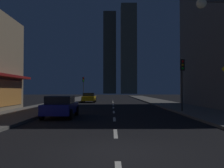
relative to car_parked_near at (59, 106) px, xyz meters
The scene contains 12 objects.
ground_plane 22.87m from the car_parked_near, 80.94° to the left, with size 78.00×136.00×0.10m, color black.
sidewalk_right 24.95m from the car_parked_near, 64.84° to the left, with size 4.00×76.00×0.15m, color #605E59.
sidewalk_left 22.84m from the car_parked_near, 98.57° to the left, with size 4.00×76.00×0.15m, color #605E59.
lane_marking_center 7.70m from the car_parked_near, 62.00° to the left, with size 0.16×38.60×0.01m.
skyscraper_distant_tall 123.28m from the car_parked_near, 88.98° to the left, with size 7.04×5.48×45.48m, color #4C4839.
skyscraper_distant_mid 118.93m from the car_parked_near, 83.92° to the left, with size 8.27×8.47×47.59m, color #5B5744.
car_parked_near is the anchor object (origin of this frame).
car_parked_far 20.63m from the car_parked_near, 90.00° to the left, with size 1.98×4.24×1.45m.
fire_hydrant_far_left 9.03m from the car_parked_near, 104.76° to the left, with size 0.42×0.30×0.65m.
traffic_light_near_right 9.97m from the car_parked_near, 19.59° to the left, with size 0.32×0.48×4.20m.
traffic_light_far_left 29.90m from the car_parked_near, 93.66° to the left, with size 0.32×0.48×4.20m.
street_lamp_right 10.61m from the car_parked_near, 22.01° to the right, with size 1.96×0.56×6.58m.
Camera 1 is at (-0.15, -7.29, 1.82)m, focal length 39.91 mm.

